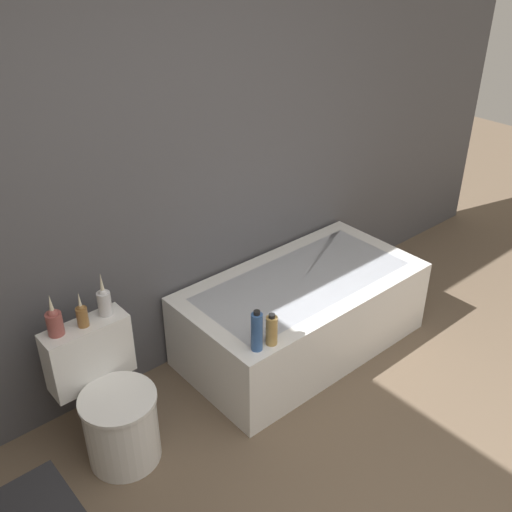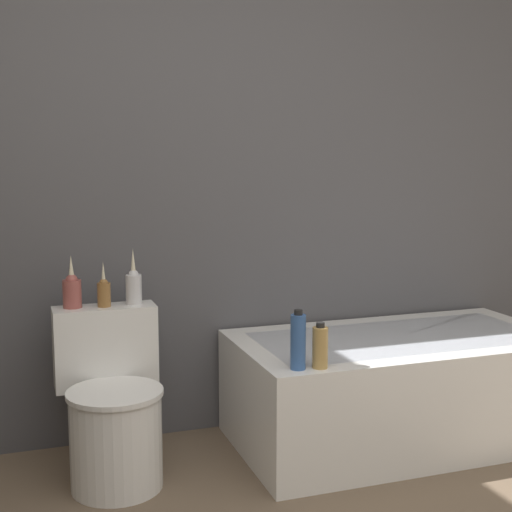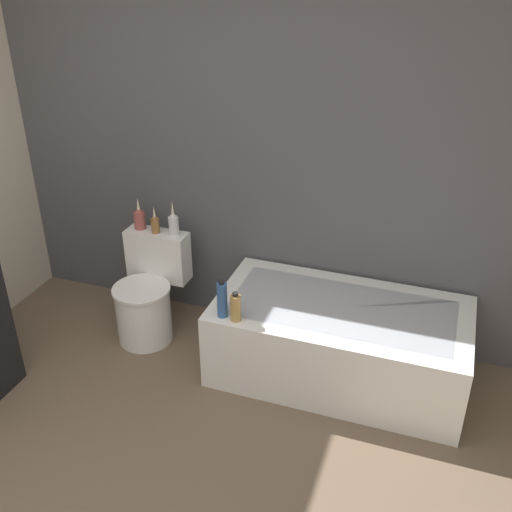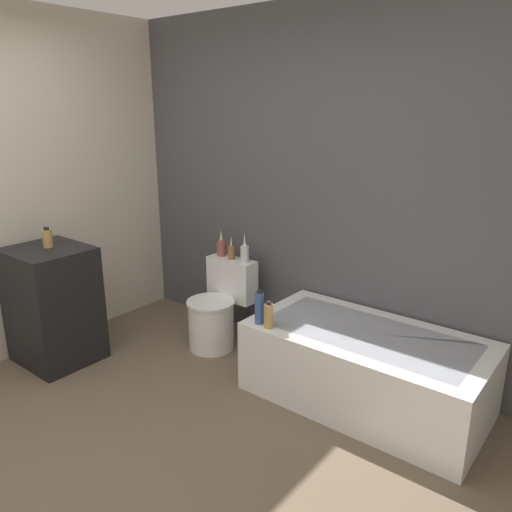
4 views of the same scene
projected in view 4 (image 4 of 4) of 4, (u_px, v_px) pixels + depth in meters
The scene contains 12 objects.
ground_plane at pixel (70, 492), 2.54m from camera, with size 12.00×12.00×0.00m, color brown.
wall_back_tiled at pixel (305, 187), 3.76m from camera, with size 6.40×0.06×2.60m.
wall_left_painted at pixel (22, 187), 3.75m from camera, with size 0.06×6.40×2.60m.
bathtub at pixel (365, 367), 3.26m from camera, with size 1.51×0.79×0.49m.
toilet at pixel (218, 310), 4.03m from camera, with size 0.43×0.53×0.69m.
vanity_counter at pixel (54, 305), 3.76m from camera, with size 0.58×0.52×0.89m.
soap_bottle_glass at pixel (47, 238), 3.65m from camera, with size 0.07×0.07×0.15m.
vase_gold at pixel (221, 247), 4.12m from camera, with size 0.08×0.08×0.22m.
vase_silver at pixel (231, 251), 4.03m from camera, with size 0.06×0.06×0.19m.
vase_bronze at pixel (245, 252), 3.96m from camera, with size 0.07×0.07×0.24m.
shampoo_bottle_tall at pixel (259, 308), 3.30m from camera, with size 0.06×0.06×0.24m.
shampoo_bottle_short at pixel (269, 316), 3.24m from camera, with size 0.06×0.06×0.18m.
Camera 4 is at (2.04, -1.04, 1.90)m, focal length 35.00 mm.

